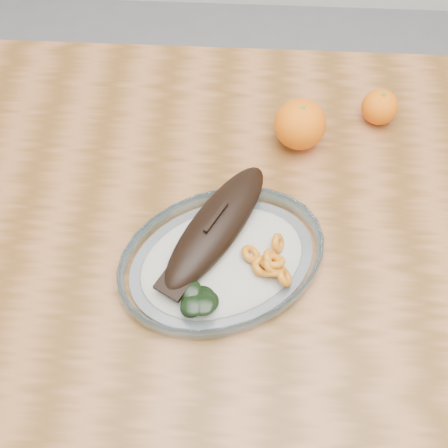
% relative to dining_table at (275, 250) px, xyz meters
% --- Properties ---
extents(ground, '(3.00, 3.00, 0.00)m').
position_rel_dining_table_xyz_m(ground, '(0.00, 0.00, -0.65)').
color(ground, slate).
rests_on(ground, ground).
extents(dining_table, '(1.20, 0.80, 0.75)m').
position_rel_dining_table_xyz_m(dining_table, '(0.00, 0.00, 0.00)').
color(dining_table, brown).
rests_on(dining_table, ground).
extents(plated_meal, '(0.77, 0.77, 0.08)m').
position_rel_dining_table_xyz_m(plated_meal, '(-0.09, -0.08, 0.12)').
color(plated_meal, white).
rests_on(plated_meal, dining_table).
extents(orange_left, '(0.09, 0.09, 0.09)m').
position_rel_dining_table_xyz_m(orange_left, '(0.03, 0.17, 0.14)').
color(orange_left, '#FF4705').
rests_on(orange_left, dining_table).
extents(orange_right, '(0.06, 0.06, 0.06)m').
position_rel_dining_table_xyz_m(orange_right, '(0.18, 0.23, 0.13)').
color(orange_right, '#FF4705').
rests_on(orange_right, dining_table).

